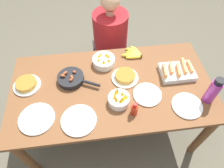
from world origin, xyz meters
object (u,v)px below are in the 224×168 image
Objects in this scene: skillet at (71,78)px; frittata_plate_side at (27,84)px; person_figure at (111,49)px; frittata_plate_center at (125,77)px; banana_bunch at (134,54)px; water_bottle at (213,91)px; empty_plate_far_left at (187,106)px; fruit_bowl_citrus at (104,61)px; empty_plate_far_right at (37,119)px; melon_tray at (177,72)px; empty_plate_mid_edge at (147,95)px; empty_plate_near_front at (79,120)px; fruit_bowl_mango at (119,99)px; hot_sauce_bottle at (134,109)px.

skillet reaches higher than frittata_plate_side.
frittata_plate_center is at bearing -86.17° from person_figure.
banana_bunch is 0.92× the size of frittata_plate_side.
banana_bunch is 0.81× the size of water_bottle.
frittata_plate_center is 0.55m from empty_plate_far_left.
banana_bunch is 0.63m from skillet.
fruit_bowl_citrus is 0.92m from water_bottle.
empty_plate_far_right is at bearing -138.10° from fruit_bowl_citrus.
water_bottle is (1.43, -0.32, 0.10)m from frittata_plate_side.
melon_tray is 1.25× the size of empty_plate_mid_edge.
empty_plate_near_front is at bearing -56.60° from skillet.
fruit_bowl_mango is at bearing -110.38° from frittata_plate_center.
frittata_plate_side is at bearing -165.67° from banana_bunch.
melon_tray is at bearing 21.95° from empty_plate_near_front.
fruit_bowl_citrus is at bearing 147.71° from water_bottle.
empty_plate_far_right is at bearing 176.89° from hot_sauce_bottle.
frittata_plate_center reaches higher than banana_bunch.
hot_sauce_bottle is (0.83, -0.36, 0.03)m from frittata_plate_side.
hot_sauce_bottle is at bearing -47.82° from fruit_bowl_mango.
frittata_plate_side is at bearing 138.05° from empty_plate_near_front.
fruit_bowl_citrus is (-0.16, 0.19, 0.01)m from frittata_plate_center.
banana_bunch is 0.72× the size of melon_tray.
water_bottle reaches higher than banana_bunch.
hot_sauce_bottle is (0.41, 0.01, 0.05)m from empty_plate_near_front.
banana_bunch is at bearing 92.09° from empty_plate_mid_edge.
frittata_plate_center reaches higher than empty_plate_mid_edge.
empty_plate_near_front is 1.04× the size of water_bottle.
banana_bunch is at bearing 13.81° from fruit_bowl_citrus.
empty_plate_far_right is at bearing -165.90° from melon_tray.
hot_sauce_bottle is at bearing -72.11° from fruit_bowl_citrus.
skillet is at bearing 52.32° from empty_plate_far_right.
melon_tray is at bearing 22.55° from fruit_bowl_mango.
person_figure is at bearing 93.83° from frittata_plate_center.
empty_plate_mid_edge is (-0.28, 0.14, -0.00)m from empty_plate_far_left.
empty_plate_far_right is (-0.31, 0.05, -0.00)m from empty_plate_near_front.
banana_bunch reaches higher than empty_plate_mid_edge.
fruit_bowl_citrus is 0.79× the size of water_bottle.
banana_bunch is 0.30m from frittata_plate_center.
person_figure is (-0.50, 0.67, -0.30)m from melon_tray.
frittata_plate_side is (-0.37, -0.01, -0.01)m from skillet.
hot_sauce_bottle is at bearing -88.08° from frittata_plate_center.
melon_tray is at bearing 31.54° from empty_plate_mid_edge.
empty_plate_near_front is (0.42, -0.38, -0.02)m from frittata_plate_side.
frittata_plate_side is 0.78m from fruit_bowl_mango.
frittata_plate_center is 0.73m from person_figure.
skillet is 0.81m from person_figure.
empty_plate_far_left is (0.30, -0.60, -0.01)m from banana_bunch.
skillet is 0.37m from frittata_plate_side.
fruit_bowl_mango reaches higher than empty_plate_far_right.
frittata_plate_center is at bearing 41.23° from empty_plate_near_front.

